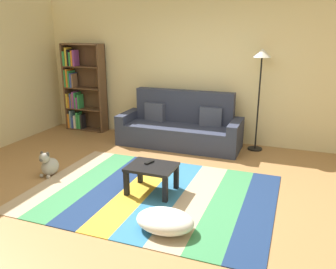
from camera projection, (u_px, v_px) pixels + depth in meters
ground_plane at (154, 192)px, 4.69m from camera, size 14.00×14.00×0.00m
back_wall at (205, 70)px, 6.58m from camera, size 6.80×0.10×2.70m
rug at (151, 193)px, 4.65m from camera, size 3.18×2.31×0.01m
couch at (180, 127)px, 6.51m from camera, size 2.26×0.80×1.00m
bookshelf at (81, 90)px, 7.40m from camera, size 0.90×0.28×1.82m
coffee_table at (152, 171)px, 4.60m from camera, size 0.62×0.50×0.37m
pouf at (165, 221)px, 3.75m from camera, size 0.64×0.47×0.22m
dog at (49, 165)px, 5.18m from camera, size 0.22×0.35×0.40m
standing_lamp at (261, 66)px, 5.92m from camera, size 0.32×0.32×1.79m
tv_remote at (149, 162)px, 4.66m from camera, size 0.09×0.16×0.02m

